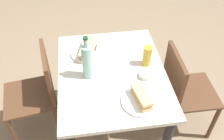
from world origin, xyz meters
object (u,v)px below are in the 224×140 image
(chair_far, at_px, (182,89))
(olive_bowl, at_px, (146,75))
(beer_glass, at_px, (147,56))
(dining_table, at_px, (112,85))
(baguette_sandwich_near, at_px, (87,48))
(chair_near, at_px, (39,90))
(knife_near, at_px, (95,51))
(plate_far, at_px, (141,101))
(plate_near, at_px, (87,53))
(water_bottle, at_px, (87,61))
(knife_far, at_px, (148,97))
(baguette_sandwich_far, at_px, (142,97))

(chair_far, xyz_separation_m, olive_bowl, (0.08, -0.35, 0.29))
(olive_bowl, bearing_deg, chair_far, 102.99)
(beer_glass, xyz_separation_m, olive_bowl, (0.13, -0.03, -0.06))
(chair_far, bearing_deg, olive_bowl, -77.01)
(dining_table, relative_size, baguette_sandwich_near, 3.59)
(chair_near, xyz_separation_m, beer_glass, (0.10, 0.84, 0.35))
(dining_table, xyz_separation_m, knife_near, (-0.23, -0.10, 0.16))
(plate_far, bearing_deg, knife_near, -154.95)
(beer_glass, bearing_deg, baguette_sandwich_near, -113.64)
(plate_near, distance_m, plate_far, 0.61)
(plate_far, height_order, water_bottle, water_bottle)
(baguette_sandwich_near, relative_size, knife_near, 1.51)
(knife_far, distance_m, olive_bowl, 0.20)
(knife_far, bearing_deg, chair_near, -118.80)
(knife_near, distance_m, knife_far, 0.59)
(dining_table, distance_m, water_bottle, 0.32)
(plate_far, xyz_separation_m, olive_bowl, (-0.22, 0.08, 0.01))
(knife_near, height_order, baguette_sandwich_far, baguette_sandwich_far)
(knife_near, bearing_deg, chair_far, 71.39)
(chair_far, relative_size, knife_near, 4.81)
(plate_near, xyz_separation_m, beer_glass, (0.19, 0.42, 0.07))
(knife_far, relative_size, beer_glass, 1.09)
(beer_glass, height_order, olive_bowl, beer_glass)
(baguette_sandwich_near, distance_m, olive_bowl, 0.50)
(baguette_sandwich_near, height_order, knife_near, baguette_sandwich_near)
(dining_table, bearing_deg, chair_near, -104.64)
(dining_table, bearing_deg, beer_glass, 100.57)
(dining_table, xyz_separation_m, chair_near, (-0.15, -0.58, -0.14))
(knife_near, height_order, beer_glass, beer_glass)
(baguette_sandwich_near, distance_m, baguette_sandwich_far, 0.61)
(water_bottle, bearing_deg, chair_far, 91.26)
(chair_far, bearing_deg, baguette_sandwich_near, -107.53)
(olive_bowl, bearing_deg, chair_near, -105.94)
(baguette_sandwich_near, bearing_deg, chair_near, -78.75)
(water_bottle, bearing_deg, olive_bowl, 80.81)
(plate_near, relative_size, knife_far, 1.48)
(plate_far, relative_size, baguette_sandwich_far, 1.26)
(chair_far, distance_m, plate_near, 0.82)
(chair_near, xyz_separation_m, water_bottle, (0.17, 0.41, 0.41))
(beer_glass, bearing_deg, chair_near, -96.92)
(baguette_sandwich_near, bearing_deg, knife_far, 35.07)
(baguette_sandwich_near, bearing_deg, plate_near, 0.00)
(knife_near, height_order, water_bottle, water_bottle)
(water_bottle, relative_size, olive_bowl, 3.42)
(plate_far, bearing_deg, knife_far, 113.01)
(dining_table, relative_size, plate_near, 3.75)
(chair_near, bearing_deg, baguette_sandwich_near, 101.25)
(water_bottle, distance_m, olive_bowl, 0.42)
(knife_near, distance_m, baguette_sandwich_far, 0.58)
(olive_bowl, bearing_deg, plate_far, -21.12)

